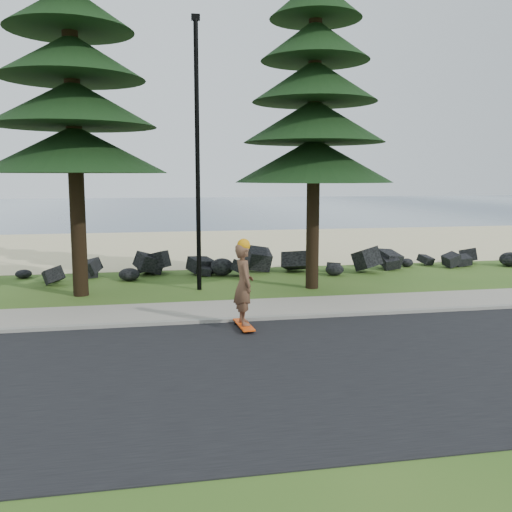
{
  "coord_description": "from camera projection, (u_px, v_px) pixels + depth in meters",
  "views": [
    {
      "loc": [
        -1.56,
        -14.13,
        3.48
      ],
      "look_at": [
        1.17,
        0.0,
        1.46
      ],
      "focal_mm": 40.0,
      "sensor_mm": 36.0,
      "label": 1
    }
  ],
  "objects": [
    {
      "name": "skateboarder",
      "position": [
        244.0,
        285.0,
        12.92
      ],
      "size": [
        0.49,
        1.13,
        2.07
      ],
      "rotation": [
        0.0,
        0.0,
        1.63
      ],
      "color": "#EF4B0E",
      "rests_on": "ground"
    },
    {
      "name": "ocean",
      "position": [
        160.0,
        207.0,
        64.11
      ],
      "size": [
        160.0,
        58.0,
        0.01
      ],
      "primitive_type": "cube",
      "color": "#32465F",
      "rests_on": "ground"
    },
    {
      "name": "sidewalk",
      "position": [
        210.0,
        311.0,
        14.71
      ],
      "size": [
        160.0,
        2.0,
        0.08
      ],
      "primitive_type": "cube",
      "color": "gray",
      "rests_on": "ground"
    },
    {
      "name": "lamp_post",
      "position": [
        197.0,
        154.0,
        17.06
      ],
      "size": [
        0.25,
        0.14,
        8.14
      ],
      "color": "black",
      "rests_on": "ground"
    },
    {
      "name": "kerb",
      "position": [
        215.0,
        321.0,
        13.64
      ],
      "size": [
        160.0,
        0.2,
        0.1
      ],
      "primitive_type": "cube",
      "color": "gray",
      "rests_on": "ground"
    },
    {
      "name": "seawall_boulders",
      "position": [
        193.0,
        276.0,
        19.96
      ],
      "size": [
        60.0,
        2.4,
        1.1
      ],
      "primitive_type": null,
      "color": "black",
      "rests_on": "ground"
    },
    {
      "name": "ground",
      "position": [
        211.0,
        314.0,
        14.52
      ],
      "size": [
        160.0,
        160.0,
        0.0
      ],
      "primitive_type": "plane",
      "color": "#365C1C",
      "rests_on": "ground"
    },
    {
      "name": "beach_sand",
      "position": [
        179.0,
        246.0,
        28.62
      ],
      "size": [
        160.0,
        15.0,
        0.01
      ],
      "primitive_type": "cube",
      "color": "beige",
      "rests_on": "ground"
    },
    {
      "name": "road",
      "position": [
        239.0,
        373.0,
        10.14
      ],
      "size": [
        160.0,
        7.0,
        0.02
      ],
      "primitive_type": "cube",
      "color": "black",
      "rests_on": "ground"
    },
    {
      "name": "pine_right",
      "position": [
        316.0,
        21.0,
        16.78
      ],
      "size": [
        4.8,
        4.8,
        12.72
      ],
      "color": "black",
      "rests_on": "ground"
    }
  ]
}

